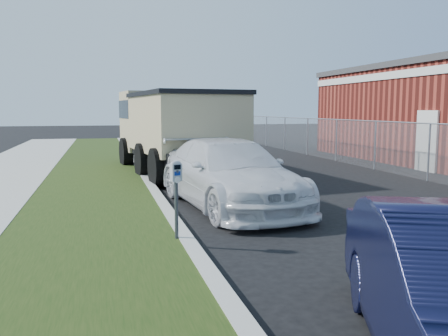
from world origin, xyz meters
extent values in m
plane|color=black|center=(0.00, 0.00, 0.00)|extent=(120.00, 120.00, 0.00)
cube|color=gray|center=(-2.60, 2.00, 0.07)|extent=(0.25, 50.00, 0.15)
cube|color=black|center=(-4.20, 2.00, 0.07)|extent=(3.00, 50.00, 0.13)
plane|color=slate|center=(6.00, 7.00, 0.90)|extent=(0.00, 30.00, 30.00)
cylinder|color=#9499A2|center=(6.00, 7.00, 1.80)|extent=(0.04, 30.00, 0.04)
cylinder|color=#9499A2|center=(6.00, 4.00, 0.90)|extent=(0.06, 0.06, 1.80)
cylinder|color=#9499A2|center=(6.00, 7.00, 0.90)|extent=(0.06, 0.06, 1.80)
cylinder|color=#9499A2|center=(6.00, 10.00, 0.90)|extent=(0.06, 0.06, 1.80)
cylinder|color=#9499A2|center=(6.00, 13.00, 0.90)|extent=(0.06, 0.06, 1.80)
cylinder|color=#9499A2|center=(6.00, 16.00, 0.90)|extent=(0.06, 0.06, 1.80)
cylinder|color=#9499A2|center=(6.00, 19.00, 0.90)|extent=(0.06, 0.06, 1.80)
cylinder|color=#9499A2|center=(6.00, 22.00, 0.90)|extent=(0.06, 0.06, 1.80)
cube|color=silver|center=(7.48, 8.00, 3.60)|extent=(0.06, 14.00, 0.30)
cube|color=silver|center=(7.45, 6.00, 1.10)|extent=(0.08, 1.10, 2.20)
cylinder|color=#3F4247|center=(-2.75, -1.11, 0.59)|extent=(0.07, 0.07, 0.94)
cube|color=gray|center=(-2.75, -1.11, 1.22)|extent=(0.19, 0.16, 0.28)
ellipsoid|color=gray|center=(-2.75, -1.11, 1.36)|extent=(0.20, 0.16, 0.11)
cube|color=black|center=(-2.74, -1.17, 1.32)|extent=(0.11, 0.04, 0.08)
cube|color=navy|center=(-2.74, -1.17, 1.21)|extent=(0.10, 0.03, 0.07)
cylinder|color=silver|center=(-2.74, -1.17, 1.11)|extent=(0.10, 0.03, 0.10)
cube|color=#3F4247|center=(-2.74, -1.17, 1.24)|extent=(0.04, 0.02, 0.05)
imported|color=silver|center=(-1.05, 1.80, 0.77)|extent=(2.80, 5.55, 1.54)
cube|color=black|center=(-1.36, 7.64, 0.83)|extent=(3.39, 7.59, 0.40)
cube|color=tan|center=(-1.68, 10.25, 1.78)|extent=(2.92, 2.37, 2.29)
cube|color=black|center=(-1.68, 10.25, 2.24)|extent=(2.96, 2.40, 0.69)
cube|color=tan|center=(-1.25, 6.73, 1.78)|extent=(3.31, 5.11, 1.83)
cube|color=black|center=(-1.25, 6.73, 2.73)|extent=(3.44, 5.24, 0.14)
cube|color=black|center=(-1.81, 11.33, 0.75)|extent=(2.75, 0.50, 0.34)
cylinder|color=black|center=(-2.98, 9.98, 0.57)|extent=(0.50, 1.18, 1.15)
cylinder|color=black|center=(-0.36, 10.30, 0.57)|extent=(0.50, 1.18, 1.15)
cylinder|color=black|center=(-2.60, 6.91, 0.57)|extent=(0.50, 1.18, 1.15)
cylinder|color=black|center=(0.02, 7.23, 0.57)|extent=(0.50, 1.18, 1.15)
cylinder|color=black|center=(-2.35, 4.86, 0.57)|extent=(0.50, 1.18, 1.15)
cylinder|color=black|center=(0.27, 5.18, 0.57)|extent=(0.50, 1.18, 1.15)
camera|label=1|loc=(-3.91, -8.64, 2.24)|focal=38.00mm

